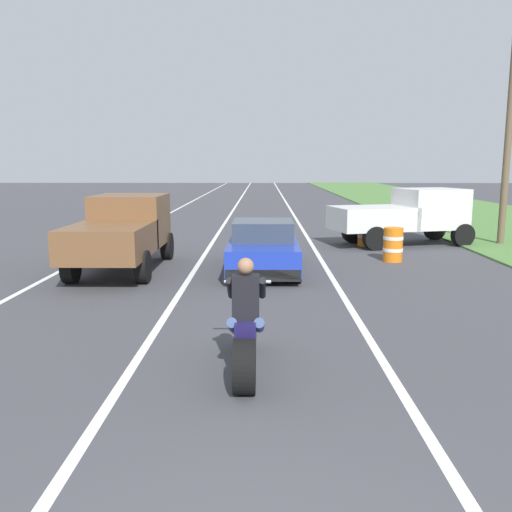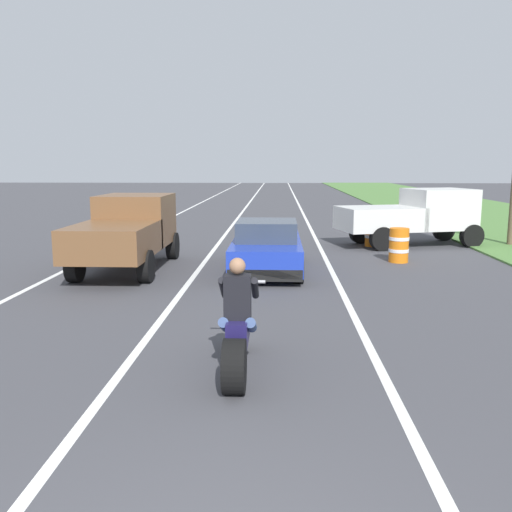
{
  "view_description": "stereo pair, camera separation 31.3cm",
  "coord_description": "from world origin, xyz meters",
  "px_view_note": "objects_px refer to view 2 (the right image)",
  "views": [
    {
      "loc": [
        0.04,
        -2.75,
        2.84
      ],
      "look_at": [
        -0.09,
        8.01,
        1.0
      ],
      "focal_mm": 37.82,
      "sensor_mm": 36.0,
      "label": 1
    },
    {
      "loc": [
        0.36,
        -2.74,
        2.84
      ],
      "look_at": [
        -0.09,
        8.01,
        1.0
      ],
      "focal_mm": 37.82,
      "sensor_mm": 36.0,
      "label": 2
    }
  ],
  "objects_px": {
    "motorcycle_with_rider": "(238,333)",
    "sports_car_blue": "(267,248)",
    "pickup_truck_left_lane_brown": "(128,229)",
    "pickup_truck_right_shoulder_white": "(414,214)",
    "construction_barrel_mid": "(373,232)",
    "construction_barrel_nearest": "(399,245)"
  },
  "relations": [
    {
      "from": "construction_barrel_nearest",
      "to": "construction_barrel_mid",
      "type": "relative_size",
      "value": 1.0
    },
    {
      "from": "construction_barrel_mid",
      "to": "sports_car_blue",
      "type": "bearing_deg",
      "value": -128.59
    },
    {
      "from": "sports_car_blue",
      "to": "construction_barrel_nearest",
      "type": "distance_m",
      "value": 4.1
    },
    {
      "from": "motorcycle_with_rider",
      "to": "construction_barrel_mid",
      "type": "height_order",
      "value": "motorcycle_with_rider"
    },
    {
      "from": "motorcycle_with_rider",
      "to": "sports_car_blue",
      "type": "bearing_deg",
      "value": 88.17
    },
    {
      "from": "construction_barrel_mid",
      "to": "construction_barrel_nearest",
      "type": "bearing_deg",
      "value": -86.13
    },
    {
      "from": "motorcycle_with_rider",
      "to": "sports_car_blue",
      "type": "height_order",
      "value": "motorcycle_with_rider"
    },
    {
      "from": "sports_car_blue",
      "to": "construction_barrel_mid",
      "type": "xyz_separation_m",
      "value": [
        3.62,
        4.54,
        -0.13
      ]
    },
    {
      "from": "motorcycle_with_rider",
      "to": "pickup_truck_right_shoulder_white",
      "type": "xyz_separation_m",
      "value": [
        5.3,
        12.09,
        0.51
      ]
    },
    {
      "from": "pickup_truck_left_lane_brown",
      "to": "construction_barrel_mid",
      "type": "relative_size",
      "value": 4.8
    },
    {
      "from": "motorcycle_with_rider",
      "to": "pickup_truck_right_shoulder_white",
      "type": "height_order",
      "value": "pickup_truck_right_shoulder_white"
    },
    {
      "from": "motorcycle_with_rider",
      "to": "sports_car_blue",
      "type": "relative_size",
      "value": 0.51
    },
    {
      "from": "pickup_truck_right_shoulder_white",
      "to": "construction_barrel_nearest",
      "type": "relative_size",
      "value": 5.14
    },
    {
      "from": "construction_barrel_mid",
      "to": "pickup_truck_left_lane_brown",
      "type": "bearing_deg",
      "value": -148.4
    },
    {
      "from": "motorcycle_with_rider",
      "to": "sports_car_blue",
      "type": "distance_m",
      "value": 7.3
    },
    {
      "from": "pickup_truck_right_shoulder_white",
      "to": "construction_barrel_nearest",
      "type": "xyz_separation_m",
      "value": [
        -1.24,
        -3.35,
        -0.6
      ]
    },
    {
      "from": "sports_car_blue",
      "to": "pickup_truck_left_lane_brown",
      "type": "bearing_deg",
      "value": -179.99
    },
    {
      "from": "sports_car_blue",
      "to": "pickup_truck_left_lane_brown",
      "type": "height_order",
      "value": "pickup_truck_left_lane_brown"
    },
    {
      "from": "sports_car_blue",
      "to": "pickup_truck_left_lane_brown",
      "type": "distance_m",
      "value": 3.79
    },
    {
      "from": "pickup_truck_left_lane_brown",
      "to": "pickup_truck_right_shoulder_white",
      "type": "relative_size",
      "value": 0.93
    },
    {
      "from": "construction_barrel_nearest",
      "to": "pickup_truck_right_shoulder_white",
      "type": "bearing_deg",
      "value": 69.73
    },
    {
      "from": "motorcycle_with_rider",
      "to": "pickup_truck_left_lane_brown",
      "type": "relative_size",
      "value": 0.46
    }
  ]
}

